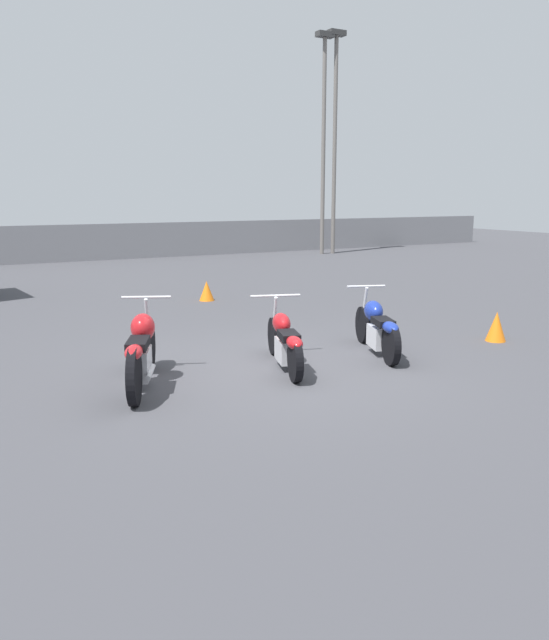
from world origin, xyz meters
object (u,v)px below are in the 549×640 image
Objects in this scene: light_pole_left at (335,127)px; motorcycle_slot_0 at (142,351)px; motorcycle_slot_2 at (377,328)px; traffic_cone_far at (496,326)px; traffic_cone_near at (207,291)px; motorcycle_slot_1 at (285,341)px; light_pole_right at (324,128)px.

light_pole_left is 4.25× the size of motorcycle_slot_0.
motorcycle_slot_2 is 3.88× the size of traffic_cone_far.
motorcycle_slot_2 is 4.28× the size of traffic_cone_near.
light_pole_left is 19.15m from motorcycle_slot_0.
motorcycle_slot_0 reaches higher than motorcycle_slot_2.
traffic_cone_near is (-0.40, 5.73, -0.18)m from motorcycle_slot_2.
traffic_cone_far is at bearing 14.03° from motorcycle_slot_1.
light_pole_right is at bearing 73.19° from motorcycle_slot_1.
motorcycle_slot_0 is 4.13× the size of traffic_cone_far.
light_pole_left is 13.21m from traffic_cone_near.
motorcycle_slot_0 is at bearing -161.00° from motorcycle_slot_2.
motorcycle_slot_1 is 4.38× the size of traffic_cone_near.
light_pole_right reaches higher than motorcycle_slot_0.
motorcycle_slot_2 is at bearing 22.61° from motorcycle_slot_0.
motorcycle_slot_2 is (-8.12, -14.09, -4.52)m from light_pole_right.
light_pole_right is 4.35× the size of motorcycle_slot_1.
motorcycle_slot_0 is at bearing -119.61° from traffic_cone_near.
light_pole_right is 16.21m from traffic_cone_far.
motorcycle_slot_0 is 4.55× the size of traffic_cone_near.
motorcycle_slot_2 is 2.26m from traffic_cone_far.
light_pole_right reaches higher than motorcycle_slot_2.
motorcycle_slot_1 is at bearing -124.61° from light_pole_right.
light_pole_right is 17.73m from motorcycle_slot_1.
traffic_cone_far is (5.85, -0.36, -0.21)m from motorcycle_slot_0.
motorcycle_slot_1 is 5.88m from traffic_cone_near.
motorcycle_slot_0 reaches higher than traffic_cone_near.
motorcycle_slot_0 is 3.61m from motorcycle_slot_2.
light_pole_right is 16.88m from motorcycle_slot_2.
motorcycle_slot_2 is (3.61, -0.08, -0.05)m from motorcycle_slot_0.
motorcycle_slot_2 is at bearing -121.55° from light_pole_left.
motorcycle_slot_1 is at bearing -126.05° from light_pole_left.
motorcycle_slot_2 reaches higher than traffic_cone_far.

